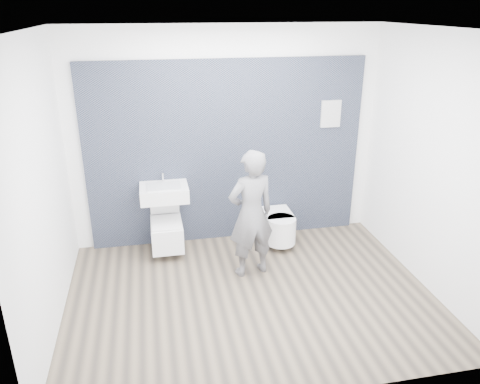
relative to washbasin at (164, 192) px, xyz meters
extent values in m
plane|color=brown|center=(0.85, -1.22, -0.82)|extent=(4.00, 4.00, 0.00)
plane|color=white|center=(0.85, 0.28, 0.58)|extent=(4.00, 0.00, 4.00)
plane|color=white|center=(0.85, -2.72, 0.58)|extent=(4.00, 0.00, 4.00)
plane|color=white|center=(-1.15, -1.22, 0.58)|extent=(0.00, 3.00, 3.00)
plane|color=white|center=(2.85, -1.22, 0.58)|extent=(0.00, 3.00, 3.00)
plane|color=white|center=(0.85, -1.22, 1.98)|extent=(4.00, 4.00, 0.00)
cube|color=black|center=(0.85, 0.25, -0.82)|extent=(3.60, 0.06, 2.40)
cube|color=white|center=(0.00, 0.00, -0.01)|extent=(0.59, 0.45, 0.18)
cube|color=silver|center=(0.00, -0.02, 0.08)|extent=(0.42, 0.30, 0.03)
cylinder|color=silver|center=(0.00, 0.16, 0.16)|extent=(0.02, 0.02, 0.15)
cylinder|color=silver|center=(0.00, 0.11, 0.22)|extent=(0.02, 0.10, 0.02)
cylinder|color=silver|center=(0.00, 0.20, -0.15)|extent=(0.04, 0.04, 0.12)
cube|color=white|center=(0.00, -0.06, -0.55)|extent=(0.39, 0.57, 0.33)
cylinder|color=silver|center=(0.00, -0.10, -0.40)|extent=(0.28, 0.28, 0.03)
cube|color=white|center=(0.00, -0.10, -0.38)|extent=(0.37, 0.46, 0.02)
cube|color=white|center=(0.00, 0.12, -0.17)|extent=(0.37, 0.13, 0.40)
cube|color=silver|center=(0.00, 0.19, -0.68)|extent=(0.10, 0.06, 0.08)
cube|color=white|center=(1.47, -0.01, -0.57)|extent=(0.39, 0.46, 0.33)
cylinder|color=white|center=(1.47, -0.23, -0.57)|extent=(0.39, 0.39, 0.33)
cube|color=white|center=(1.47, -0.04, -0.40)|extent=(0.37, 0.44, 0.03)
cylinder|color=white|center=(1.47, -0.25, -0.40)|extent=(0.37, 0.37, 0.03)
cube|color=silver|center=(1.47, 0.19, -0.70)|extent=(0.11, 0.06, 0.08)
cube|color=white|center=(2.23, 0.21, -0.82)|extent=(0.27, 0.03, 0.35)
imported|color=slate|center=(0.95, -0.74, -0.05)|extent=(0.63, 0.48, 1.54)
camera|label=1|loc=(-0.13, -5.50, 2.18)|focal=35.00mm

